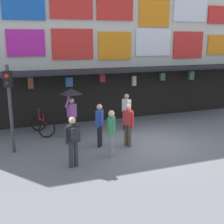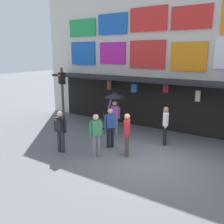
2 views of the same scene
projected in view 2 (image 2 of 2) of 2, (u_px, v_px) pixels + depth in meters
ground_plane at (149, 161)px, 9.13m from camera, size 80.00×80.00×0.00m
shopfront at (193, 51)px, 11.91m from camera, size 18.00×2.60×8.00m
traffic_light_near at (62, 90)px, 12.09m from camera, size 0.33×0.35×3.20m
bicycle_parked at (105, 120)px, 13.27m from camera, size 0.94×1.28×1.05m
pedestrian_in_yellow at (165, 124)px, 10.61m from camera, size 0.34×0.50×1.68m
pedestrian_in_red at (127, 132)px, 9.42m from camera, size 0.35×0.49×1.68m
pedestrian_in_white at (96, 133)px, 9.34m from camera, size 0.37×0.48×1.68m
pedestrian_in_blue at (110, 126)px, 10.27m from camera, size 0.38×0.46×1.68m
pedestrian_with_umbrella at (115, 102)px, 11.71m from camera, size 0.96×0.96×2.08m
pedestrian_in_green at (60, 129)px, 9.76m from camera, size 0.52×0.42×1.68m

